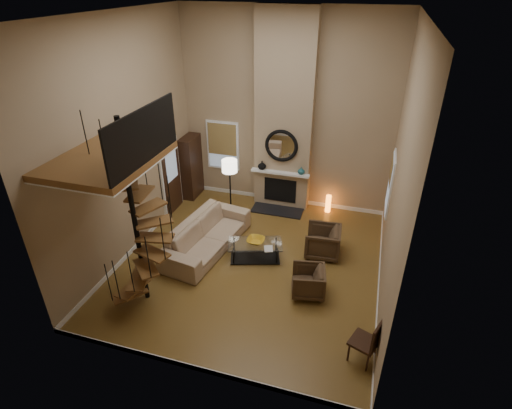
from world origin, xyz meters
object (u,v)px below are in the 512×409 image
(armchair_near, at_px, (326,242))
(coffee_table, at_px, (255,249))
(floor_lamp, at_px, (230,170))
(side_chair, at_px, (369,341))
(sofa, at_px, (207,235))
(armchair_far, at_px, (311,281))
(hutch, at_px, (191,167))
(accent_lamp, at_px, (328,204))

(armchair_near, relative_size, coffee_table, 0.59)
(floor_lamp, distance_m, side_chair, 5.89)
(sofa, relative_size, armchair_near, 3.29)
(armchair_far, distance_m, floor_lamp, 4.02)
(hutch, distance_m, armchair_far, 5.67)
(coffee_table, bearing_deg, hutch, 137.19)
(hutch, distance_m, side_chair, 7.57)
(sofa, distance_m, armchair_near, 2.98)
(hutch, distance_m, coffee_table, 3.96)
(armchair_far, relative_size, floor_lamp, 0.41)
(floor_lamp, bearing_deg, accent_lamp, 20.71)
(coffee_table, bearing_deg, side_chair, -40.00)
(hutch, height_order, coffee_table, hutch)
(armchair_far, relative_size, accent_lamp, 1.29)
(floor_lamp, relative_size, side_chair, 1.78)
(hutch, distance_m, floor_lamp, 1.86)
(sofa, bearing_deg, armchair_far, -100.20)
(side_chair, bearing_deg, floor_lamp, 134.47)
(hutch, height_order, armchair_near, hutch)
(hutch, height_order, accent_lamp, hutch)
(coffee_table, xyz_separation_m, floor_lamp, (-1.28, 1.81, 1.13))
(floor_lamp, xyz_separation_m, accent_lamp, (2.66, 1.01, -1.16))
(sofa, xyz_separation_m, coffee_table, (1.30, -0.09, -0.11))
(armchair_far, height_order, side_chair, side_chair)
(armchair_far, bearing_deg, accent_lamp, 170.90)
(armchair_far, bearing_deg, floor_lamp, -145.10)
(armchair_near, bearing_deg, hutch, -117.56)
(hutch, bearing_deg, armchair_near, -23.63)
(accent_lamp, bearing_deg, coffee_table, -116.13)
(sofa, height_order, armchair_far, sofa)
(armchair_near, xyz_separation_m, armchair_far, (-0.09, -1.57, 0.00))
(sofa, distance_m, accent_lamp, 3.82)
(coffee_table, height_order, accent_lamp, accent_lamp)
(hutch, relative_size, armchair_near, 2.30)
(armchair_far, bearing_deg, hutch, -140.18)
(hutch, bearing_deg, armchair_far, -38.81)
(sofa, height_order, armchair_near, sofa)
(coffee_table, xyz_separation_m, accent_lamp, (1.38, 2.81, -0.03))
(armchair_near, height_order, side_chair, side_chair)
(armchair_far, height_order, accent_lamp, armchair_far)
(accent_lamp, bearing_deg, sofa, -134.63)
(armchair_far, xyz_separation_m, side_chair, (1.27, -1.47, 0.17))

